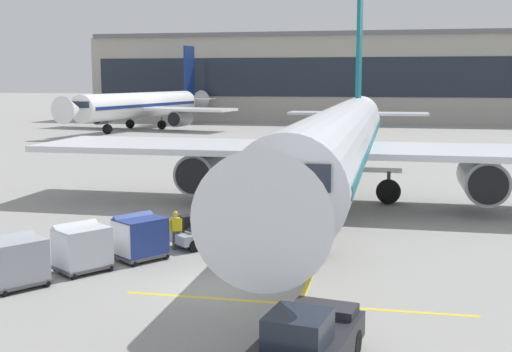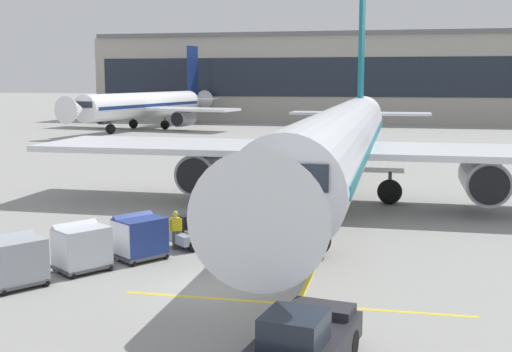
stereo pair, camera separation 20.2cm
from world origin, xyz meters
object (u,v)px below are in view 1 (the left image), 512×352
Objects in this scene: ground_crew_marshaller at (124,238)px; ground_crew_wingwalker at (176,228)px; baggage_cart_third at (16,260)px; safety_cone_engine_keepout at (201,213)px; safety_cone_nose_mark at (196,209)px; belt_loader at (213,225)px; ground_crew_by_loader at (214,225)px; parked_airplane at (339,141)px; ground_crew_by_carts at (130,231)px; distant_airplane at (143,105)px; baggage_cart_second at (82,247)px; baggage_cart_lead at (140,236)px; safety_cone_wingtip at (202,196)px; pushback_tug at (306,342)px.

ground_crew_marshaller is 2.76m from ground_crew_wingwalker.
baggage_cart_third is 7.45m from ground_crew_wingwalker.
safety_cone_nose_mark is at bearing 117.30° from safety_cone_engine_keepout.
safety_cone_engine_keepout is at bearing 96.40° from ground_crew_wingwalker.
belt_loader is 2.72× the size of ground_crew_marshaller.
ground_crew_by_loader is 4.43m from ground_crew_marshaller.
belt_loader is at bearing -114.65° from parked_airplane.
distant_airplane reaches higher than ground_crew_by_carts.
distant_airplane is (-26.62, 60.19, 3.19)m from safety_cone_engine_keepout.
safety_cone_engine_keepout is (-6.93, -5.71, -3.49)m from parked_airplane.
safety_cone_nose_mark is at bearing -66.22° from distant_airplane.
parked_airplane reaches higher than baggage_cart_second.
safety_cone_nose_mark is at bearing 92.40° from baggage_cart_lead.
ground_crew_by_carts is (-3.28, -1.91, 0.00)m from ground_crew_by_loader.
parked_airplane is 15.51m from ground_crew_by_carts.
ground_crew_by_carts is 2.02m from ground_crew_wingwalker.
baggage_cart_second is at bearing -127.21° from baggage_cart_lead.
safety_cone_engine_keepout is 0.02× the size of distant_airplane.
baggage_cart_third is 5.76m from ground_crew_by_carts.
safety_cone_wingtip is 4.28m from safety_cone_nose_mark.
belt_loader is at bearing 115.32° from pushback_tug.
ground_crew_by_carts is at bearing -98.33° from safety_cone_engine_keepout.
baggage_cart_third is 76.46m from distant_airplane.
ground_crew_wingwalker is (1.77, 0.97, 0.00)m from ground_crew_by_carts.
ground_crew_wingwalker is at bearing -117.42° from parked_airplane.
ground_crew_by_loader is at bearing 47.89° from ground_crew_marshaller.
distant_airplane is at bearing 113.75° from ground_crew_by_loader.
baggage_cart_second is at bearing -91.30° from safety_cone_wingtip.
belt_loader reaches higher than safety_cone_wingtip.
ground_crew_by_carts is at bearing 102.70° from ground_crew_marshaller.
safety_cone_nose_mark is at bearing 89.40° from ground_crew_marshaller.
parked_airplane is at bearing 92.55° from pushback_tug.
ground_crew_wingwalker is at bearing -67.66° from distant_airplane.
ground_crew_by_carts is 7.37m from safety_cone_engine_keepout.
ground_crew_wingwalker is at bearing -83.60° from safety_cone_engine_keepout.
ground_crew_by_carts is 8.56m from safety_cone_nose_mark.
belt_loader is at bearing 44.86° from ground_crew_wingwalker.
parked_airplane reaches higher than belt_loader.
baggage_cart_lead is 2.63m from baggage_cart_second.
baggage_cart_lead is 1.21m from ground_crew_by_carts.
ground_crew_by_loader is at bearing 115.30° from pushback_tug.
belt_loader reaches higher than safety_cone_engine_keepout.
safety_cone_engine_keepout is at bearing -66.14° from distant_airplane.
baggage_cart_lead is 9.46m from safety_cone_nose_mark.
baggage_cart_second is at bearing -118.81° from parked_airplane.
baggage_cart_second reaches higher than ground_crew_by_carts.
safety_cone_wingtip is at bearing -178.31° from parked_airplane.
ground_crew_by_loader is (2.47, 2.81, -0.00)m from baggage_cart_lead.
safety_cone_wingtip is at bearing 105.26° from safety_cone_engine_keepout.
pushback_tug is 2.69× the size of ground_crew_by_carts.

